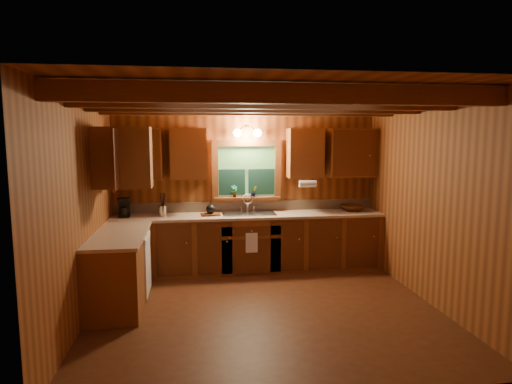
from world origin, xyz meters
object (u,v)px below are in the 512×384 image
Objects in this scene: coffee_maker at (124,207)px; sink at (249,217)px; cutting_board at (211,215)px; wicker_basket at (353,208)px.

sink is at bearing -5.77° from coffee_maker.
cutting_board is 2.31m from wicker_basket.
wicker_basket reaches higher than cutting_board.
coffee_maker is at bearing 179.13° from sink.
sink is at bearing -178.40° from wicker_basket.
wicker_basket is at bearing -4.60° from coffee_maker.
coffee_maker is 1.30m from cutting_board.
coffee_maker reaches higher than wicker_basket.
wicker_basket is (2.31, 0.08, 0.04)m from cutting_board.
cutting_board is at bearing -177.92° from wicker_basket.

